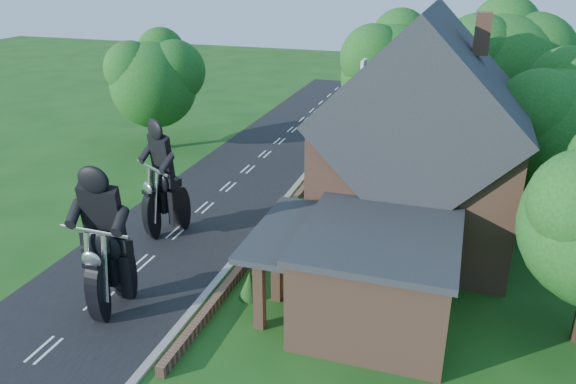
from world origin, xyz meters
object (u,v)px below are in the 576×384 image
(garden_wall, at_px, (277,224))
(motorcycle_lead, at_px, (113,290))
(house, at_px, (419,147))
(motorcycle_follow, at_px, (167,217))
(annex, at_px, (374,274))

(garden_wall, relative_size, motorcycle_lead, 12.09)
(garden_wall, height_order, house, house)
(motorcycle_lead, height_order, motorcycle_follow, motorcycle_lead)
(motorcycle_lead, distance_m, motorcycle_follow, 6.24)
(annex, distance_m, motorcycle_follow, 10.89)
(house, relative_size, motorcycle_follow, 5.75)
(garden_wall, relative_size, annex, 3.12)
(house, bearing_deg, motorcycle_follow, -163.80)
(motorcycle_lead, relative_size, motorcycle_follow, 1.02)
(motorcycle_lead, bearing_deg, house, -135.05)
(motorcycle_lead, xyz_separation_m, motorcycle_follow, (-1.22, 6.12, -0.02))
(house, relative_size, motorcycle_lead, 5.63)
(garden_wall, xyz_separation_m, annex, (5.57, -5.80, 1.57))
(garden_wall, xyz_separation_m, house, (6.19, 1.00, 4.14))
(house, bearing_deg, annex, -95.24)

